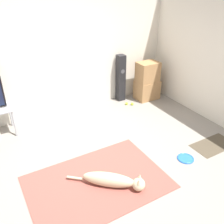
{
  "coord_description": "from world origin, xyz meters",
  "views": [
    {
      "loc": [
        -1.41,
        -2.68,
        2.64
      ],
      "look_at": [
        0.57,
        0.78,
        0.45
      ],
      "focal_mm": 40.0,
      "sensor_mm": 36.0,
      "label": 1
    }
  ],
  "objects_px": {
    "frisbee": "(186,158)",
    "cardboard_box_lower": "(147,90)",
    "cardboard_box_upper": "(148,72)",
    "floor_speaker": "(121,78)",
    "tennis_ball_by_boxes": "(127,104)",
    "dog": "(114,180)",
    "tennis_ball_near_speaker": "(132,104)"
  },
  "relations": [
    {
      "from": "cardboard_box_lower",
      "to": "tennis_ball_near_speaker",
      "type": "distance_m",
      "value": 0.56
    },
    {
      "from": "floor_speaker",
      "to": "tennis_ball_near_speaker",
      "type": "xyz_separation_m",
      "value": [
        0.08,
        -0.4,
        -0.51
      ]
    },
    {
      "from": "cardboard_box_lower",
      "to": "floor_speaker",
      "type": "height_order",
      "value": "floor_speaker"
    },
    {
      "from": "floor_speaker",
      "to": "tennis_ball_near_speaker",
      "type": "bearing_deg",
      "value": -78.4
    },
    {
      "from": "tennis_ball_by_boxes",
      "to": "cardboard_box_lower",
      "type": "bearing_deg",
      "value": 5.83
    },
    {
      "from": "dog",
      "to": "cardboard_box_upper",
      "type": "xyz_separation_m",
      "value": [
        2.14,
        2.11,
        0.56
      ]
    },
    {
      "from": "frisbee",
      "to": "cardboard_box_lower",
      "type": "xyz_separation_m",
      "value": [
        0.83,
        2.18,
        0.21
      ]
    },
    {
      "from": "dog",
      "to": "cardboard_box_upper",
      "type": "height_order",
      "value": "cardboard_box_upper"
    },
    {
      "from": "dog",
      "to": "floor_speaker",
      "type": "bearing_deg",
      "value": 56.62
    },
    {
      "from": "floor_speaker",
      "to": "tennis_ball_by_boxes",
      "type": "bearing_deg",
      "value": -93.94
    },
    {
      "from": "dog",
      "to": "frisbee",
      "type": "distance_m",
      "value": 1.33
    },
    {
      "from": "dog",
      "to": "frisbee",
      "type": "xyz_separation_m",
      "value": [
        1.32,
        -0.06,
        -0.1
      ]
    },
    {
      "from": "cardboard_box_upper",
      "to": "floor_speaker",
      "type": "distance_m",
      "value": 0.64
    },
    {
      "from": "dog",
      "to": "cardboard_box_lower",
      "type": "distance_m",
      "value": 3.03
    },
    {
      "from": "dog",
      "to": "tennis_ball_by_boxes",
      "type": "distance_m",
      "value": 2.58
    },
    {
      "from": "cardboard_box_upper",
      "to": "floor_speaker",
      "type": "bearing_deg",
      "value": 155.01
    },
    {
      "from": "dog",
      "to": "floor_speaker",
      "type": "xyz_separation_m",
      "value": [
        1.57,
        2.38,
        0.43
      ]
    },
    {
      "from": "floor_speaker",
      "to": "tennis_ball_by_boxes",
      "type": "height_order",
      "value": "floor_speaker"
    },
    {
      "from": "dog",
      "to": "tennis_ball_near_speaker",
      "type": "height_order",
      "value": "dog"
    },
    {
      "from": "tennis_ball_by_boxes",
      "to": "cardboard_box_upper",
      "type": "bearing_deg",
      "value": 5.18
    },
    {
      "from": "dog",
      "to": "tennis_ball_by_boxes",
      "type": "bearing_deg",
      "value": 53.12
    },
    {
      "from": "tennis_ball_by_boxes",
      "to": "tennis_ball_near_speaker",
      "type": "bearing_deg",
      "value": -36.46
    },
    {
      "from": "frisbee",
      "to": "tennis_ball_by_boxes",
      "type": "distance_m",
      "value": 2.13
    },
    {
      "from": "cardboard_box_lower",
      "to": "tennis_ball_by_boxes",
      "type": "height_order",
      "value": "cardboard_box_lower"
    },
    {
      "from": "cardboard_box_lower",
      "to": "floor_speaker",
      "type": "bearing_deg",
      "value": 156.44
    },
    {
      "from": "floor_speaker",
      "to": "tennis_ball_by_boxes",
      "type": "distance_m",
      "value": 0.6
    },
    {
      "from": "frisbee",
      "to": "floor_speaker",
      "type": "height_order",
      "value": "floor_speaker"
    },
    {
      "from": "tennis_ball_by_boxes",
      "to": "tennis_ball_near_speaker",
      "type": "relative_size",
      "value": 1.0
    },
    {
      "from": "cardboard_box_upper",
      "to": "floor_speaker",
      "type": "xyz_separation_m",
      "value": [
        -0.57,
        0.27,
        -0.13
      ]
    },
    {
      "from": "cardboard_box_upper",
      "to": "tennis_ball_by_boxes",
      "type": "xyz_separation_m",
      "value": [
        -0.59,
        -0.05,
        -0.64
      ]
    },
    {
      "from": "frisbee",
      "to": "floor_speaker",
      "type": "distance_m",
      "value": 2.51
    },
    {
      "from": "dog",
      "to": "tennis_ball_near_speaker",
      "type": "bearing_deg",
      "value": 50.27
    }
  ]
}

